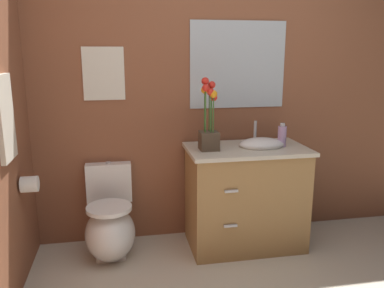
{
  "coord_description": "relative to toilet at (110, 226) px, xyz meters",
  "views": [
    {
      "loc": [
        -0.75,
        -1.57,
        1.55
      ],
      "look_at": [
        -0.22,
        1.25,
        0.88
      ],
      "focal_mm": 36.91,
      "sensor_mm": 36.0,
      "label": 1
    }
  ],
  "objects": [
    {
      "name": "wall_back",
      "position": [
        1.05,
        0.3,
        1.01
      ],
      "size": [
        4.45,
        0.05,
        2.5
      ],
      "primitive_type": "cube",
      "color": "brown",
      "rests_on": "ground_plane"
    },
    {
      "name": "toilet",
      "position": [
        0.0,
        0.0,
        0.0
      ],
      "size": [
        0.38,
        0.59,
        0.69
      ],
      "color": "white",
      "rests_on": "ground_plane"
    },
    {
      "name": "vanity_cabinet",
      "position": [
        1.08,
        -0.03,
        0.18
      ],
      "size": [
        0.94,
        0.56,
        1.01
      ],
      "color": "#9E7242",
      "rests_on": "ground_plane"
    },
    {
      "name": "flower_vase",
      "position": [
        0.77,
        -0.05,
        0.79
      ],
      "size": [
        0.14,
        0.14,
        0.55
      ],
      "color": "#4C3D2D",
      "rests_on": "vanity_cabinet"
    },
    {
      "name": "soap_bottle",
      "position": [
        1.36,
        -0.04,
        0.67
      ],
      "size": [
        0.07,
        0.07,
        0.19
      ],
      "color": "#B28CBF",
      "rests_on": "vanity_cabinet"
    },
    {
      "name": "wall_poster",
      "position": [
        -0.0,
        0.27,
        1.15
      ],
      "size": [
        0.32,
        0.01,
        0.41
      ],
      "primitive_type": "cube",
      "color": "silver"
    },
    {
      "name": "wall_mirror",
      "position": [
        1.08,
        0.27,
        1.21
      ],
      "size": [
        0.8,
        0.01,
        0.7
      ],
      "primitive_type": "cube",
      "color": "#B2BCC6"
    },
    {
      "name": "hanging_towel",
      "position": [
        -0.57,
        -0.39,
        0.92
      ],
      "size": [
        0.03,
        0.28,
        0.52
      ],
      "primitive_type": "cube",
      "color": "beige"
    },
    {
      "name": "toilet_paper_roll",
      "position": [
        -0.51,
        -0.2,
        0.44
      ],
      "size": [
        0.11,
        0.11,
        0.11
      ],
      "primitive_type": "cylinder",
      "rotation": [
        0.0,
        1.57,
        0.0
      ],
      "color": "white"
    }
  ]
}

